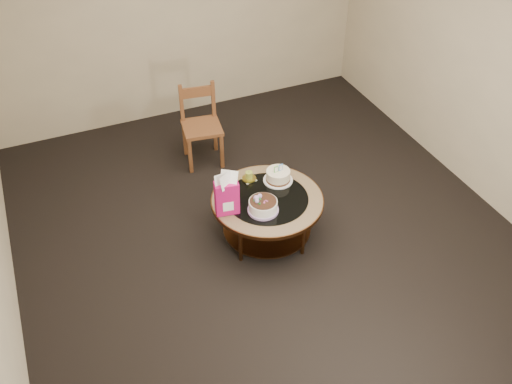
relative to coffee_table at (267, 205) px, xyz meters
name	(u,v)px	position (x,y,z in m)	size (l,w,h in m)	color
ground	(267,235)	(0.00, 0.00, -0.38)	(5.00, 5.00, 0.00)	black
room_walls	(269,91)	(0.00, 0.00, 1.16)	(4.52, 5.02, 2.61)	tan
coffee_table	(267,205)	(0.00, 0.00, 0.00)	(1.02, 1.02, 0.46)	brown
decorated_cake	(263,206)	(-0.11, -0.14, 0.13)	(0.27, 0.27, 0.16)	#A887BF
cream_cake	(278,176)	(0.19, 0.19, 0.13)	(0.28, 0.28, 0.18)	white
gift_bag	(227,194)	(-0.40, -0.03, 0.28)	(0.22, 0.17, 0.41)	#C61272
pillar_candle	(249,177)	(-0.05, 0.31, 0.11)	(0.13, 0.13, 0.10)	#EDDA61
dining_chair	(201,125)	(-0.14, 1.41, 0.06)	(0.45, 0.45, 0.87)	brown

